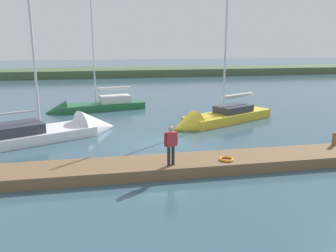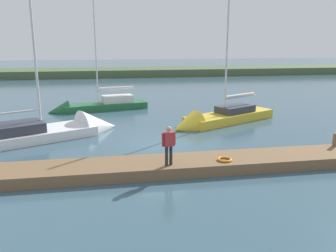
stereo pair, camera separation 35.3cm
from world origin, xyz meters
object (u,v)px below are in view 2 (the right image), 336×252
at_px(life_ring_buoy, 225,159).
at_px(sailboat_far_right, 95,108).
at_px(sailboat_near_dock, 55,133).
at_px(sailboat_mid_channel, 217,120).
at_px(mooring_post_near, 335,140).
at_px(person_on_dock, 169,143).

height_order(life_ring_buoy, sailboat_far_right, sailboat_far_right).
bearing_deg(sailboat_near_dock, life_ring_buoy, -67.67).
xyz_separation_m(sailboat_far_right, sailboat_mid_channel, (-8.79, 6.64, 0.06)).
xyz_separation_m(mooring_post_near, life_ring_buoy, (6.31, 1.19, -0.28)).
relative_size(mooring_post_near, person_on_dock, 0.38).
bearing_deg(sailboat_far_right, mooring_post_near, 118.06).
xyz_separation_m(sailboat_far_right, sailboat_near_dock, (2.13, 8.20, -0.00)).
height_order(mooring_post_near, person_on_dock, person_on_dock).
bearing_deg(sailboat_mid_channel, mooring_post_near, 88.54).
distance_m(sailboat_far_right, person_on_dock, 16.32).
bearing_deg(sailboat_far_right, life_ring_buoy, 98.86).
xyz_separation_m(sailboat_near_dock, sailboat_mid_channel, (-10.93, -1.55, 0.07)).
distance_m(sailboat_mid_channel, person_on_dock, 10.63).
bearing_deg(sailboat_near_dock, sailboat_far_right, 49.63).
bearing_deg(mooring_post_near, sailboat_near_dock, -23.27).
height_order(life_ring_buoy, sailboat_mid_channel, sailboat_mid_channel).
xyz_separation_m(sailboat_far_right, person_on_dock, (-3.64, 15.86, 1.32)).
distance_m(life_ring_buoy, person_on_dock, 2.77).
distance_m(mooring_post_near, person_on_dock, 9.03).
relative_size(life_ring_buoy, sailboat_near_dock, 0.05).
xyz_separation_m(sailboat_mid_channel, person_on_dock, (5.15, 9.21, 1.26)).
bearing_deg(person_on_dock, sailboat_near_dock, -160.32).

